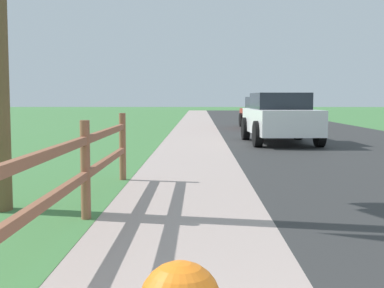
% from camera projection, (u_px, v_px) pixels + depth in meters
% --- Properties ---
extents(ground_plane, '(120.00, 120.00, 0.00)m').
position_uv_depth(ground_plane, '(216.00, 127.00, 25.71)').
color(ground_plane, '#437C40').
extents(road_asphalt, '(7.00, 66.00, 0.01)m').
position_uv_depth(road_asphalt, '(282.00, 125.00, 27.66)').
color(road_asphalt, '#303030').
rests_on(road_asphalt, ground).
extents(curb_concrete, '(6.00, 66.00, 0.01)m').
position_uv_depth(curb_concrete, '(158.00, 125.00, 27.74)').
color(curb_concrete, '#AD9991').
rests_on(curb_concrete, ground).
extents(grass_verge, '(5.00, 66.00, 0.00)m').
position_uv_depth(grass_verge, '(129.00, 125.00, 27.76)').
color(grass_verge, '#437C40').
rests_on(grass_verge, ground).
extents(rail_fence, '(0.11, 8.85, 1.13)m').
position_uv_depth(rail_fence, '(49.00, 182.00, 4.52)').
color(rail_fence, '#90583E').
rests_on(rail_fence, ground).
extents(parked_suv_white, '(2.12, 4.38, 1.55)m').
position_uv_depth(parked_suv_white, '(280.00, 117.00, 16.25)').
color(parked_suv_white, white).
rests_on(parked_suv_white, ground).
extents(parked_car_red, '(2.24, 4.36, 1.45)m').
position_uv_depth(parked_car_red, '(265.00, 113.00, 24.48)').
color(parked_car_red, maroon).
rests_on(parked_car_red, ground).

